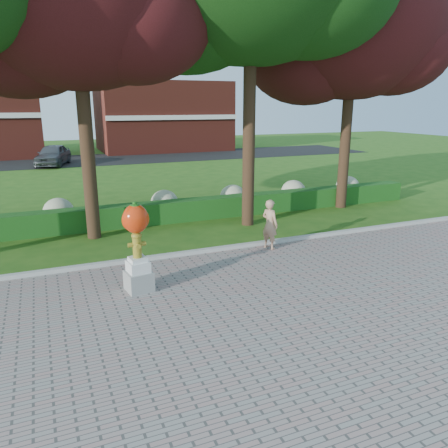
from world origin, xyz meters
The scene contains 12 objects.
ground centered at (0.00, 0.00, 0.00)m, with size 100.00×100.00×0.00m, color #285415.
walkway centered at (0.00, -4.00, 0.02)m, with size 40.00×14.00×0.04m, color gray.
curb centered at (0.00, 3.00, 0.07)m, with size 40.00×0.18×0.15m, color #ADADA5.
lawn_hedge centered at (0.00, 7.00, 0.40)m, with size 24.00×0.70×0.80m, color #1B4A15.
hydrangea_row centered at (0.57, 8.00, 0.55)m, with size 20.10×1.10×0.99m.
street centered at (0.00, 28.00, 0.01)m, with size 50.00×8.00×0.02m, color black.
building_right centered at (8.00, 34.00, 3.20)m, with size 12.00×8.00×6.40m, color maroon.
tree_mid_left centered at (-2.10, 6.08, 7.30)m, with size 8.25×7.04×10.69m.
tree_far_right centered at (8.40, 6.58, 6.97)m, with size 7.88×6.72×10.21m.
hydrant_sculpture centered at (-1.55, 1.02, 1.19)m, with size 0.67×0.67×2.17m.
woman centered at (2.84, 2.60, 0.81)m, with size 0.56×0.37×1.54m, color tan.
parked_car centered at (-2.55, 25.63, 0.78)m, with size 1.80×4.47×1.52m, color #474A4F.
Camera 1 is at (-3.42, -8.69, 4.35)m, focal length 35.00 mm.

